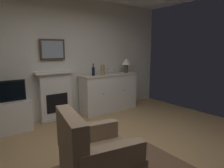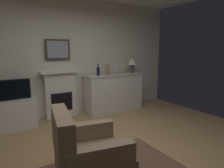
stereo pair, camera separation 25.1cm
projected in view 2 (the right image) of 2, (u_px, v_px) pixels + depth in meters
name	position (u px, v px, depth m)	size (l,w,h in m)	color
ground_plane	(125.00, 160.00, 2.91)	(5.76, 4.69, 0.10)	tan
wall_rear	(69.00, 58.00, 4.60)	(5.76, 0.06, 2.75)	silver
fireplace_unit	(61.00, 94.00, 4.50)	(0.87, 0.30, 1.10)	white
framed_picture	(58.00, 50.00, 4.36)	(0.55, 0.04, 0.45)	#473323
sideboard_cabinet	(114.00, 92.00, 5.06)	(1.53, 0.49, 0.95)	white
table_lamp	(132.00, 62.00, 5.22)	(0.26, 0.26, 0.40)	#4C4742
wine_bottle	(98.00, 71.00, 4.74)	(0.08, 0.08, 0.29)	black
wine_glass_left	(113.00, 70.00, 4.88)	(0.07, 0.07, 0.16)	silver
wine_glass_center	(117.00, 70.00, 4.93)	(0.07, 0.07, 0.16)	silver
wine_glass_right	(119.00, 69.00, 5.02)	(0.07, 0.07, 0.16)	silver
vase_decorative	(108.00, 69.00, 4.79)	(0.11, 0.11, 0.28)	#9E7F5B
tv_cabinet	(16.00, 114.00, 3.90)	(0.75, 0.42, 0.60)	white
tv_set	(13.00, 90.00, 3.79)	(0.62, 0.07, 0.40)	black
armchair	(87.00, 155.00, 2.24)	(0.93, 0.90, 0.92)	#8C7259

